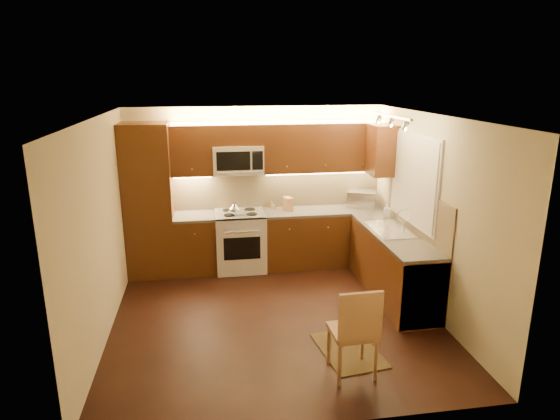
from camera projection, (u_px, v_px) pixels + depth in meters
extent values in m
cube|color=black|center=(275.00, 317.00, 6.10)|extent=(4.00, 4.00, 0.01)
cube|color=beige|center=(274.00, 117.00, 5.43)|extent=(4.00, 4.00, 0.01)
cube|color=#C0B68C|center=(257.00, 186.00, 7.67)|extent=(4.00, 0.01, 2.50)
cube|color=#C0B68C|center=(311.00, 295.00, 3.86)|extent=(4.00, 0.01, 2.50)
cube|color=#C0B68C|center=(101.00, 231.00, 5.46)|extent=(0.01, 4.00, 2.50)
cube|color=#C0B68C|center=(432.00, 215.00, 6.06)|extent=(0.01, 4.00, 2.50)
cube|color=#4B2110|center=(149.00, 201.00, 7.16)|extent=(0.70, 0.60, 2.30)
cube|color=#4B2110|center=(196.00, 244.00, 7.45)|extent=(0.62, 0.60, 0.86)
cube|color=#3C3A37|center=(194.00, 216.00, 7.33)|extent=(0.62, 0.60, 0.04)
cube|color=#4B2110|center=(323.00, 238.00, 7.76)|extent=(1.92, 0.60, 0.86)
cube|color=#3C3A37|center=(324.00, 211.00, 7.64)|extent=(1.92, 0.60, 0.04)
cube|color=#4B2110|center=(393.00, 266.00, 6.62)|extent=(0.60, 2.00, 0.86)
cube|color=#3C3A37|center=(395.00, 235.00, 6.50)|extent=(0.60, 2.00, 0.04)
cube|color=silver|center=(414.00, 287.00, 5.95)|extent=(0.58, 0.60, 0.84)
cube|color=tan|center=(278.00, 189.00, 7.72)|extent=(3.30, 0.02, 0.60)
cube|color=tan|center=(417.00, 211.00, 6.45)|extent=(0.02, 2.00, 0.60)
cube|color=#4B2110|center=(191.00, 150.00, 7.18)|extent=(0.62, 0.35, 0.75)
cube|color=#4B2110|center=(324.00, 147.00, 7.49)|extent=(1.92, 0.35, 0.75)
cube|color=#4B2110|center=(237.00, 135.00, 7.23)|extent=(0.76, 0.35, 0.31)
cube|color=#4B2110|center=(382.00, 150.00, 7.20)|extent=(0.35, 0.50, 0.75)
cube|color=silver|center=(414.00, 179.00, 6.49)|extent=(0.03, 1.44, 1.24)
cube|color=silver|center=(413.00, 179.00, 6.49)|extent=(0.02, 1.36, 1.16)
cube|color=silver|center=(392.00, 116.00, 6.05)|extent=(0.04, 1.20, 0.03)
cube|color=silver|center=(361.00, 199.00, 7.77)|extent=(0.52, 0.47, 0.26)
cube|color=#AA784C|center=(288.00, 204.00, 7.54)|extent=(0.15, 0.18, 0.22)
cylinder|color=silver|center=(289.00, 206.00, 7.65)|extent=(0.05, 0.05, 0.10)
cylinder|color=olive|center=(291.00, 204.00, 7.77)|extent=(0.04, 0.04, 0.09)
cylinder|color=silver|center=(274.00, 206.00, 7.62)|extent=(0.05, 0.05, 0.10)
cylinder|color=#99662E|center=(271.00, 205.00, 7.70)|extent=(0.06, 0.06, 0.10)
imported|color=white|center=(387.00, 210.00, 7.24)|extent=(0.12, 0.12, 0.19)
cube|color=black|center=(349.00, 350.00, 5.35)|extent=(0.71, 0.96, 0.01)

